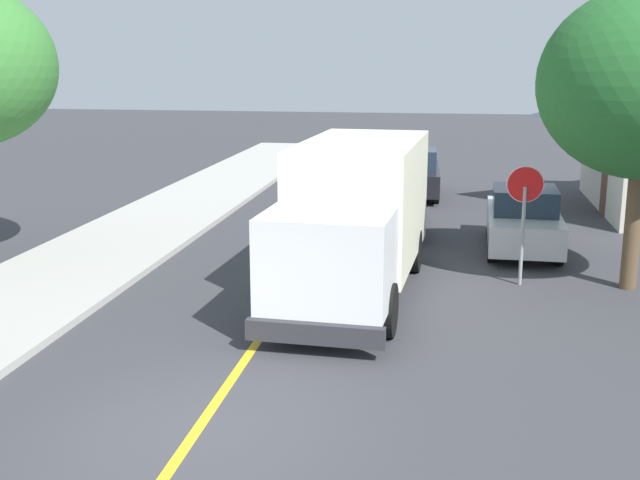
{
  "coord_description": "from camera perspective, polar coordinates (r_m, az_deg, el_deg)",
  "views": [
    {
      "loc": [
        3.31,
        -9.59,
        5.03
      ],
      "look_at": [
        0.77,
        5.74,
        1.4
      ],
      "focal_mm": 45.04,
      "sensor_mm": 36.0,
      "label": 1
    }
  ],
  "objects": [
    {
      "name": "box_truck",
      "position": [
        16.88,
        2.54,
        1.99
      ],
      "size": [
        2.8,
        7.3,
        3.2
      ],
      "color": "#F2EDCC",
      "rests_on": "ground"
    },
    {
      "name": "stop_sign",
      "position": [
        18.03,
        14.31,
        2.6
      ],
      "size": [
        0.8,
        0.1,
        2.65
      ],
      "color": "gray",
      "rests_on": "ground"
    },
    {
      "name": "parked_van_across",
      "position": [
        21.45,
        14.26,
        1.35
      ],
      "size": [
        1.92,
        4.45,
        1.67
      ],
      "color": "#B7B7BC",
      "rests_on": "ground"
    },
    {
      "name": "ground_plane",
      "position": [
        11.32,
        -8.88,
        -13.4
      ],
      "size": [
        120.0,
        120.0,
        0.0
      ],
      "primitive_type": "plane",
      "color": "#38383D"
    },
    {
      "name": "centre_line_yellow",
      "position": [
        20.49,
        -0.19,
        -1.04
      ],
      "size": [
        0.16,
        56.0,
        0.01
      ],
      "primitive_type": "cube",
      "color": "gold",
      "rests_on": "ground"
    },
    {
      "name": "parked_car_mid",
      "position": [
        29.06,
        6.66,
        4.68
      ],
      "size": [
        1.98,
        4.47,
        1.67
      ],
      "color": "black",
      "rests_on": "ground"
    },
    {
      "name": "parked_car_near",
      "position": [
        23.43,
        5.23,
        2.68
      ],
      "size": [
        1.87,
        4.43,
        1.67
      ],
      "color": "#4C564C",
      "rests_on": "ground"
    }
  ]
}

